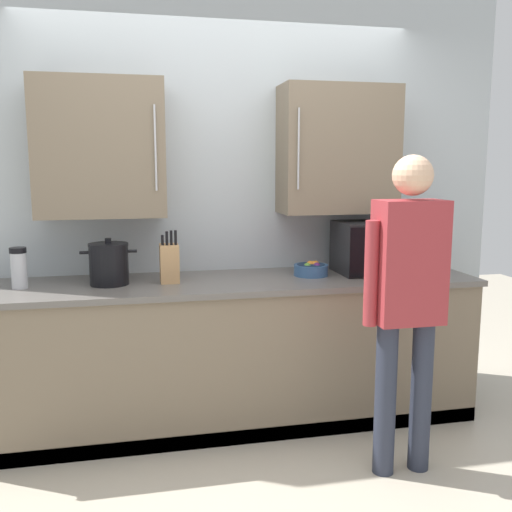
{
  "coord_description": "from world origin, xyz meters",
  "views": [
    {
      "loc": [
        -0.56,
        -2.6,
        1.59
      ],
      "look_at": [
        0.15,
        0.69,
        1.05
      ],
      "focal_mm": 39.82,
      "sensor_mm": 36.0,
      "label": 1
    }
  ],
  "objects_px": {
    "stock_pot": "(109,264)",
    "fruit_bowl": "(311,269)",
    "knife_block": "(169,263)",
    "thermos_flask": "(19,268)",
    "person_figure": "(407,289)",
    "microwave_oven": "(379,247)"
  },
  "relations": [
    {
      "from": "microwave_oven",
      "to": "person_figure",
      "type": "height_order",
      "value": "person_figure"
    },
    {
      "from": "stock_pot",
      "to": "knife_block",
      "type": "distance_m",
      "value": 0.35
    },
    {
      "from": "fruit_bowl",
      "to": "thermos_flask",
      "type": "height_order",
      "value": "thermos_flask"
    },
    {
      "from": "knife_block",
      "to": "thermos_flask",
      "type": "xyz_separation_m",
      "value": [
        -0.84,
        -0.01,
        0.0
      ]
    },
    {
      "from": "person_figure",
      "to": "microwave_oven",
      "type": "bearing_deg",
      "value": 75.56
    },
    {
      "from": "microwave_oven",
      "to": "person_figure",
      "type": "relative_size",
      "value": 0.36
    },
    {
      "from": "stock_pot",
      "to": "fruit_bowl",
      "type": "bearing_deg",
      "value": 0.73
    },
    {
      "from": "knife_block",
      "to": "person_figure",
      "type": "xyz_separation_m",
      "value": [
        1.14,
        -0.79,
        -0.04
      ]
    },
    {
      "from": "fruit_bowl",
      "to": "person_figure",
      "type": "height_order",
      "value": "person_figure"
    },
    {
      "from": "fruit_bowl",
      "to": "person_figure",
      "type": "distance_m",
      "value": 0.84
    },
    {
      "from": "person_figure",
      "to": "thermos_flask",
      "type": "bearing_deg",
      "value": 158.46
    },
    {
      "from": "stock_pot",
      "to": "person_figure",
      "type": "height_order",
      "value": "person_figure"
    },
    {
      "from": "person_figure",
      "to": "knife_block",
      "type": "bearing_deg",
      "value": 145.34
    },
    {
      "from": "stock_pot",
      "to": "microwave_oven",
      "type": "bearing_deg",
      "value": 0.87
    },
    {
      "from": "stock_pot",
      "to": "thermos_flask",
      "type": "distance_m",
      "value": 0.49
    },
    {
      "from": "thermos_flask",
      "to": "person_figure",
      "type": "xyz_separation_m",
      "value": [
        1.98,
        -0.78,
        -0.04
      ]
    },
    {
      "from": "fruit_bowl",
      "to": "thermos_flask",
      "type": "relative_size",
      "value": 0.92
    },
    {
      "from": "knife_block",
      "to": "fruit_bowl",
      "type": "distance_m",
      "value": 0.89
    },
    {
      "from": "fruit_bowl",
      "to": "person_figure",
      "type": "bearing_deg",
      "value": -72.59
    },
    {
      "from": "microwave_oven",
      "to": "fruit_bowl",
      "type": "height_order",
      "value": "microwave_oven"
    },
    {
      "from": "microwave_oven",
      "to": "stock_pot",
      "type": "distance_m",
      "value": 1.7
    },
    {
      "from": "stock_pot",
      "to": "fruit_bowl",
      "type": "relative_size",
      "value": 1.5
    }
  ]
}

